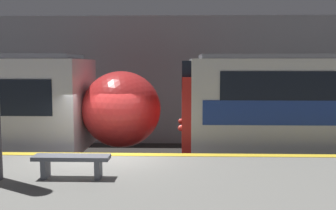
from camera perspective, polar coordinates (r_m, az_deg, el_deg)
ground_plane at (r=10.39m, az=-9.16°, el=-12.79°), size 120.00×120.00×0.00m
platform at (r=8.00m, az=-12.59°, el=-14.54°), size 40.00×4.81×1.10m
station_rear_barrier at (r=16.46m, az=-4.91°, el=3.60°), size 50.00×0.15×5.30m
platform_bench at (r=8.02m, az=-13.81°, el=-7.91°), size 1.50×0.40×0.45m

